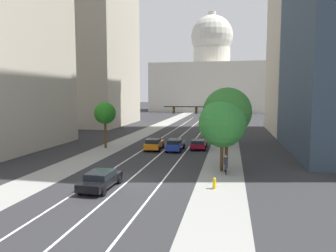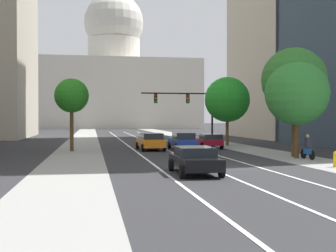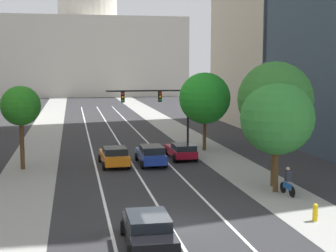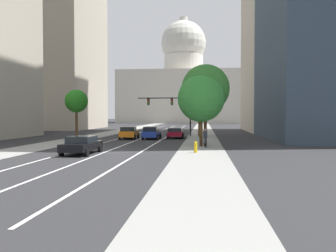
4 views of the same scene
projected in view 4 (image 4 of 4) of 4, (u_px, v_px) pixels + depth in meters
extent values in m
plane|color=#2B2B2D|center=(163.00, 130.00, 69.08)|extent=(400.00, 400.00, 0.00)
cube|color=gray|center=(119.00, 131.00, 64.88)|extent=(3.95, 130.00, 0.01)
cube|color=gray|center=(202.00, 132.00, 63.34)|extent=(3.95, 130.00, 0.01)
cube|color=white|center=(134.00, 134.00, 54.45)|extent=(0.16, 90.00, 0.01)
cube|color=white|center=(152.00, 134.00, 54.16)|extent=(0.16, 90.00, 0.01)
cube|color=white|center=(171.00, 134.00, 53.88)|extent=(0.16, 90.00, 0.01)
cube|color=#B7AD99|center=(56.00, 44.00, 76.39)|extent=(16.73, 22.49, 36.68)
cube|color=beige|center=(183.00, 98.00, 138.25)|extent=(48.74, 25.10, 19.65)
cylinder|color=beige|center=(183.00, 64.00, 137.84)|extent=(15.29, 15.29, 6.69)
sphere|color=beige|center=(183.00, 43.00, 137.58)|extent=(17.47, 17.47, 17.47)
cylinder|color=beige|center=(183.00, 23.00, 137.33)|extent=(3.14, 3.14, 4.37)
cube|color=maroon|center=(176.00, 133.00, 45.48)|extent=(1.88, 4.49, 0.59)
cube|color=black|center=(175.00, 130.00, 44.39)|extent=(1.70, 2.23, 0.46)
cylinder|color=black|center=(170.00, 135.00, 47.08)|extent=(0.23, 0.64, 0.64)
cylinder|color=black|center=(183.00, 135.00, 46.93)|extent=(0.23, 0.64, 0.64)
cylinder|color=black|center=(168.00, 136.00, 44.06)|extent=(0.23, 0.64, 0.64)
cylinder|color=black|center=(182.00, 136.00, 43.90)|extent=(0.23, 0.64, 0.64)
cube|color=black|center=(82.00, 146.00, 26.92)|extent=(1.95, 4.68, 0.58)
cube|color=black|center=(82.00, 139.00, 26.90)|extent=(1.77, 2.40, 0.47)
cylinder|color=black|center=(77.00, 148.00, 28.61)|extent=(0.23, 0.64, 0.64)
cylinder|color=black|center=(100.00, 148.00, 28.39)|extent=(0.23, 0.64, 0.64)
cylinder|color=black|center=(61.00, 152.00, 25.46)|extent=(0.23, 0.64, 0.64)
cylinder|color=black|center=(87.00, 152.00, 25.25)|extent=(0.23, 0.64, 0.64)
cube|color=#1E389E|center=(152.00, 134.00, 43.87)|extent=(1.80, 4.77, 0.69)
cube|color=black|center=(151.00, 129.00, 43.27)|extent=(1.64, 2.39, 0.54)
cylinder|color=black|center=(147.00, 136.00, 45.57)|extent=(0.22, 0.64, 0.64)
cylinder|color=black|center=(160.00, 136.00, 45.41)|extent=(0.22, 0.64, 0.64)
cylinder|color=black|center=(143.00, 137.00, 42.35)|extent=(0.22, 0.64, 0.64)
cylinder|color=black|center=(157.00, 137.00, 42.18)|extent=(0.22, 0.64, 0.64)
cube|color=orange|center=(129.00, 133.00, 44.15)|extent=(2.08, 4.55, 0.69)
cube|color=black|center=(128.00, 129.00, 43.53)|extent=(1.81, 2.10, 0.51)
cylinder|color=black|center=(124.00, 136.00, 45.73)|extent=(0.25, 0.65, 0.64)
cylinder|color=black|center=(138.00, 136.00, 45.63)|extent=(0.25, 0.65, 0.64)
cylinder|color=black|center=(120.00, 137.00, 42.70)|extent=(0.25, 0.65, 0.64)
cylinder|color=black|center=(135.00, 137.00, 42.60)|extent=(0.25, 0.65, 0.64)
cylinder|color=black|center=(190.00, 115.00, 49.94)|extent=(0.20, 0.20, 6.09)
cylinder|color=black|center=(164.00, 98.00, 50.24)|extent=(7.54, 0.14, 0.14)
cube|color=black|center=(172.00, 102.00, 50.14)|extent=(0.32, 0.28, 0.96)
sphere|color=red|center=(172.00, 100.00, 49.99)|extent=(0.20, 0.20, 0.20)
sphere|color=orange|center=(172.00, 102.00, 50.00)|extent=(0.20, 0.20, 0.20)
sphere|color=green|center=(172.00, 104.00, 50.01)|extent=(0.20, 0.20, 0.20)
cube|color=black|center=(148.00, 102.00, 50.48)|extent=(0.32, 0.28, 0.96)
sphere|color=red|center=(148.00, 100.00, 50.33)|extent=(0.20, 0.20, 0.20)
sphere|color=orange|center=(148.00, 102.00, 50.34)|extent=(0.20, 0.20, 0.20)
sphere|color=green|center=(148.00, 104.00, 50.35)|extent=(0.20, 0.20, 0.20)
cylinder|color=yellow|center=(196.00, 148.00, 27.76)|extent=(0.26, 0.26, 0.70)
sphere|color=yellow|center=(196.00, 143.00, 27.75)|extent=(0.26, 0.26, 0.26)
cylinder|color=yellow|center=(196.00, 148.00, 27.60)|extent=(0.10, 0.12, 0.10)
cylinder|color=black|center=(206.00, 144.00, 32.03)|extent=(0.11, 0.66, 0.66)
cylinder|color=black|center=(205.00, 143.00, 33.07)|extent=(0.11, 0.66, 0.66)
cube|color=#1959B2|center=(205.00, 141.00, 32.54)|extent=(0.15, 1.00, 0.36)
cube|color=#262833|center=(205.00, 135.00, 32.47)|extent=(0.38, 0.31, 0.64)
sphere|color=tan|center=(205.00, 130.00, 32.53)|extent=(0.22, 0.22, 0.22)
cylinder|color=#51381E|center=(77.00, 124.00, 44.76)|extent=(0.32, 0.32, 3.74)
sphere|color=#24761C|center=(76.00, 101.00, 44.67)|extent=(2.93, 2.93, 2.93)
cylinder|color=#51381E|center=(199.00, 125.00, 48.68)|extent=(0.32, 0.32, 3.13)
sphere|color=#208A22|center=(199.00, 102.00, 48.58)|extent=(4.67, 4.67, 4.67)
cylinder|color=#51381E|center=(205.00, 125.00, 34.71)|extent=(0.32, 0.32, 3.94)
sphere|color=#2D6C29|center=(205.00, 89.00, 34.60)|extent=(4.76, 4.76, 4.76)
cylinder|color=#51381E|center=(201.00, 131.00, 33.44)|extent=(0.32, 0.32, 3.00)
sphere|color=#307E32|center=(201.00, 98.00, 33.34)|extent=(4.48, 4.48, 4.48)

